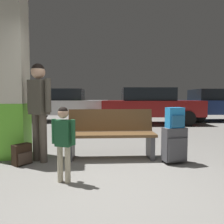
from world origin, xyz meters
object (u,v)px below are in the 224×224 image
Objects in this scene: child at (63,136)px; backpack_dark_floor at (22,155)px; backpack_bright at (175,118)px; suitcase at (174,144)px; parked_car_far at (63,104)px; bench at (111,134)px; adult at (39,102)px; parked_car_near at (149,105)px; parked_car_side at (217,104)px; structural_pillar at (10,75)px.

child is 2.92× the size of backpack_dark_floor.
suitcase is at bearing 115.84° from backpack_bright.
bench is at bearing -76.12° from parked_car_far.
parked_car_far is at bearing 90.15° from backpack_dark_floor.
adult is (-0.51, 0.97, 0.43)m from child.
backpack_bright is 0.34× the size of child.
backpack_dark_floor is 6.25m from parked_car_near.
parked_car_near reaches higher than child.
parked_car_far is 7.39m from parked_car_side.
parked_car_far is at bearing 158.89° from parked_car_near.
structural_pillar is 1.96m from child.
bench is 1.13m from suitcase.
parked_car_near is (1.20, 5.22, 0.48)m from suitcase.
parked_car_near is at bearing 54.29° from adult.
bench is (1.84, -0.29, -1.08)m from structural_pillar.
parked_car_near is at bearing 62.92° from child.
backpack_dark_floor is (0.32, -0.52, -1.36)m from structural_pillar.
parked_car_side is at bearing 38.31° from adult.
adult reaches higher than parked_car_near.
child is (-1.76, -0.58, -0.16)m from backpack_bright.
child is (1.09, -1.35, -0.91)m from structural_pillar.
parked_car_far is at bearing 110.92° from backpack_bright.
adult is (-2.27, 0.39, 0.27)m from backpack_bright.
backpack_bright reaches higher than suitcase.
parked_car_near is at bearing 64.90° from bench.
parked_car_side reaches higher than backpack_dark_floor.
adult is at bearing -33.32° from structural_pillar.
backpack_bright is at bearing -9.65° from adult.
adult is (-1.25, -0.09, 0.60)m from bench.
bench reaches higher than backpack_dark_floor.
adult is 0.40× the size of parked_car_far.
child is 0.59× the size of adult.
bench is 1.39m from adult.
adult is (0.58, -0.38, -0.48)m from structural_pillar.
backpack_dark_floor is 0.08× the size of parked_car_side.
structural_pillar reaches higher than parked_car_far.
suitcase is at bearing -69.08° from parked_car_far.
bench is 0.97× the size of adult.
backpack_bright reaches higher than bench.
bench is 6.38m from parked_car_far.
parked_car_near is 1.01× the size of parked_car_side.
backpack_dark_floor is (-2.53, 0.25, -0.60)m from backpack_bright.
backpack_bright is at bearing -15.07° from structural_pillar.
backpack_bright is (1.02, -0.48, 0.33)m from bench.
parked_car_side is at bearing 51.20° from suitcase.
structural_pillar is at bearing -92.99° from parked_car_far.
suitcase is (2.86, -0.77, -1.20)m from structural_pillar.
bench is at bearing -8.91° from structural_pillar.
structural_pillar is 5.08× the size of suitcase.
structural_pillar is 3.19m from suitcase.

